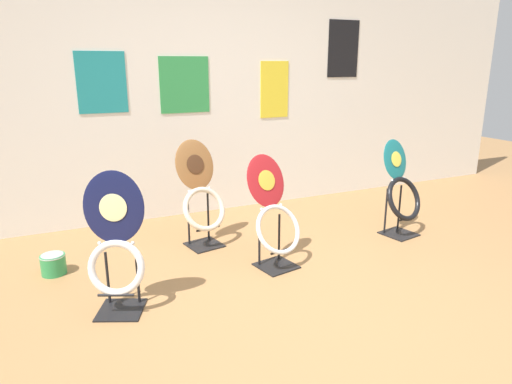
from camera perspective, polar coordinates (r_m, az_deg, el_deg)
name	(u,v)px	position (r m, az deg, el deg)	size (l,w,h in m)	color
ground_plane	(339,315)	(3.04, 10.31, -14.91)	(14.00, 14.00, 0.00)	#A37547
wall_back	(210,87)	(4.77, -5.82, 12.89)	(8.00, 0.07, 2.60)	silver
toilet_seat_display_crimson_swirl	(274,217)	(3.51, 2.24, -3.08)	(0.43, 0.43, 0.87)	black
toilet_seat_display_woodgrain	(201,197)	(3.93, -6.89, -0.62)	(0.43, 0.40, 0.91)	black
toilet_seat_display_teal_sax	(401,192)	(4.36, 17.69, -0.01)	(0.45, 0.37, 0.88)	black
toilet_seat_display_navy_moon	(116,251)	(2.99, -17.10, -7.05)	(0.39, 0.37, 0.92)	black
paint_can	(53,264)	(3.80, -24.01, -8.17)	(0.18, 0.18, 0.16)	#2D8E4C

